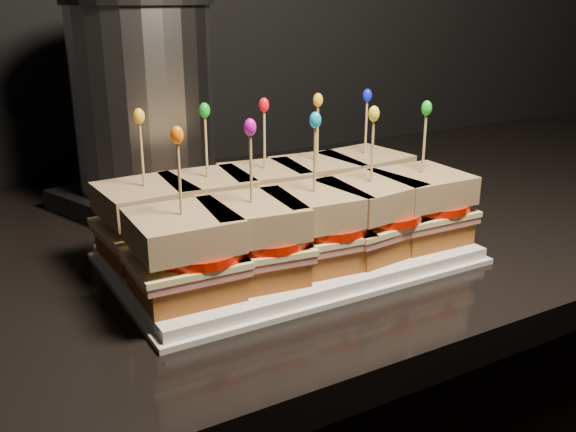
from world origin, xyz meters
TOP-DOWN VIEW (x-y plane):
  - granite_slab at (-0.73, 1.64)m, footprint 2.22×0.74m
  - platter at (-0.92, 1.51)m, footprint 0.39×0.24m
  - platter_rim at (-0.92, 1.51)m, footprint 0.40×0.25m
  - sandwich_0_bread_bot at (-1.07, 1.56)m, footprint 0.10×0.10m
  - sandwich_0_ham at (-1.07, 1.56)m, footprint 0.11×0.10m
  - sandwich_0_cheese at (-1.07, 1.56)m, footprint 0.11×0.10m
  - sandwich_0_tomato at (-1.05, 1.56)m, footprint 0.09×0.09m
  - sandwich_0_bread_top at (-1.07, 1.56)m, footprint 0.10×0.10m
  - sandwich_0_pick at (-1.07, 1.56)m, footprint 0.00×0.00m
  - sandwich_0_frill at (-1.07, 1.56)m, footprint 0.01×0.01m
  - sandwich_1_bread_bot at (-0.99, 1.56)m, footprint 0.10×0.10m
  - sandwich_1_ham at (-0.99, 1.56)m, footprint 0.11×0.10m
  - sandwich_1_cheese at (-0.99, 1.56)m, footprint 0.11×0.11m
  - sandwich_1_tomato at (-0.98, 1.56)m, footprint 0.09×0.09m
  - sandwich_1_bread_top at (-0.99, 1.56)m, footprint 0.10×0.10m
  - sandwich_1_pick at (-0.99, 1.56)m, footprint 0.00×0.00m
  - sandwich_1_frill at (-0.99, 1.56)m, footprint 0.01×0.01m
  - sandwich_2_bread_bot at (-0.92, 1.56)m, footprint 0.10×0.10m
  - sandwich_2_ham at (-0.92, 1.56)m, footprint 0.11×0.11m
  - sandwich_2_cheese at (-0.92, 1.56)m, footprint 0.12×0.11m
  - sandwich_2_tomato at (-0.91, 1.56)m, footprint 0.09×0.09m
  - sandwich_2_bread_top at (-0.92, 1.56)m, footprint 0.11×0.11m
  - sandwich_2_pick at (-0.92, 1.56)m, footprint 0.00×0.00m
  - sandwich_2_frill at (-0.92, 1.56)m, footprint 0.01×0.01m
  - sandwich_3_bread_bot at (-0.85, 1.56)m, footprint 0.10×0.10m
  - sandwich_3_ham at (-0.85, 1.56)m, footprint 0.11×0.10m
  - sandwich_3_cheese at (-0.85, 1.56)m, footprint 0.11×0.11m
  - sandwich_3_tomato at (-0.83, 1.56)m, footprint 0.09×0.09m
  - sandwich_3_bread_top at (-0.85, 1.56)m, footprint 0.10×0.10m
  - sandwich_3_pick at (-0.85, 1.56)m, footprint 0.00×0.00m
  - sandwich_3_frill at (-0.85, 1.56)m, footprint 0.01×0.01m
  - sandwich_4_bread_bot at (-0.77, 1.56)m, footprint 0.10×0.10m
  - sandwich_4_ham at (-0.77, 1.56)m, footprint 0.11×0.11m
  - sandwich_4_cheese at (-0.77, 1.56)m, footprint 0.11×0.11m
  - sandwich_4_tomato at (-0.76, 1.56)m, footprint 0.09×0.09m
  - sandwich_4_bread_top at (-0.77, 1.56)m, footprint 0.10×0.10m
  - sandwich_4_pick at (-0.77, 1.56)m, footprint 0.00×0.00m
  - sandwich_4_frill at (-0.77, 1.56)m, footprint 0.01×0.01m
  - sandwich_5_bread_bot at (-1.07, 1.45)m, footprint 0.09×0.09m
  - sandwich_5_ham at (-1.07, 1.45)m, footprint 0.10×0.10m
  - sandwich_5_cheese at (-1.07, 1.45)m, footprint 0.11×0.10m
  - sandwich_5_tomato at (-1.05, 1.45)m, footprint 0.09×0.09m
  - sandwich_5_bread_top at (-1.07, 1.45)m, footprint 0.10×0.10m
  - sandwich_5_pick at (-1.07, 1.45)m, footprint 0.00×0.00m
  - sandwich_5_frill at (-1.07, 1.45)m, footprint 0.01×0.01m
  - sandwich_6_bread_bot at (-0.99, 1.45)m, footprint 0.10×0.10m
  - sandwich_6_ham at (-0.99, 1.45)m, footprint 0.11×0.11m
  - sandwich_6_cheese at (-0.99, 1.45)m, footprint 0.11×0.11m
  - sandwich_6_tomato at (-0.98, 1.45)m, footprint 0.09×0.09m
  - sandwich_6_bread_top at (-0.99, 1.45)m, footprint 0.10×0.10m
  - sandwich_6_pick at (-0.99, 1.45)m, footprint 0.00×0.00m
  - sandwich_6_frill at (-0.99, 1.45)m, footprint 0.01×0.01m
  - sandwich_7_bread_bot at (-0.92, 1.45)m, footprint 0.10×0.10m
  - sandwich_7_ham at (-0.92, 1.45)m, footprint 0.11×0.11m
  - sandwich_7_cheese at (-0.92, 1.45)m, footprint 0.11×0.11m
  - sandwich_7_tomato at (-0.91, 1.45)m, footprint 0.09×0.09m
  - sandwich_7_bread_top at (-0.92, 1.45)m, footprint 0.10×0.10m
  - sandwich_7_pick at (-0.92, 1.45)m, footprint 0.00×0.00m
  - sandwich_7_frill at (-0.92, 1.45)m, footprint 0.01×0.01m
  - sandwich_8_bread_bot at (-0.85, 1.45)m, footprint 0.10×0.10m
  - sandwich_8_ham at (-0.85, 1.45)m, footprint 0.11×0.11m
  - sandwich_8_cheese at (-0.85, 1.45)m, footprint 0.11×0.11m
  - sandwich_8_tomato at (-0.83, 1.45)m, footprint 0.09×0.09m
  - sandwich_8_bread_top at (-0.85, 1.45)m, footprint 0.10×0.10m
  - sandwich_8_pick at (-0.85, 1.45)m, footprint 0.00×0.00m
  - sandwich_8_frill at (-0.85, 1.45)m, footprint 0.01×0.01m
  - sandwich_9_bread_bot at (-0.77, 1.45)m, footprint 0.09×0.09m
  - sandwich_9_ham at (-0.77, 1.45)m, footprint 0.10×0.10m
  - sandwich_9_cheese at (-0.77, 1.45)m, footprint 0.10×0.10m
  - sandwich_9_tomato at (-0.76, 1.45)m, footprint 0.09×0.09m
  - sandwich_9_bread_top at (-0.77, 1.45)m, footprint 0.10×0.10m
  - sandwich_9_pick at (-0.77, 1.45)m, footprint 0.00×0.00m
  - sandwich_9_frill at (-0.77, 1.45)m, footprint 0.01×0.01m
  - appliance_base at (-0.99, 1.79)m, footprint 0.28×0.26m
  - appliance_body at (-0.99, 1.79)m, footprint 0.19×0.19m
  - appliance at (-0.99, 1.79)m, footprint 0.23×0.19m

SIDE VIEW (x-z plane):
  - granite_slab at x=-0.73m, z-range 0.90..0.94m
  - platter_rim at x=-0.92m, z-range 0.94..0.94m
  - platter at x=-0.92m, z-range 0.94..0.96m
  - appliance_base at x=-0.99m, z-range 0.94..0.97m
  - sandwich_0_bread_bot at x=-1.07m, z-range 0.96..0.98m
  - sandwich_1_bread_bot at x=-0.99m, z-range 0.96..0.98m
  - sandwich_2_bread_bot at x=-0.92m, z-range 0.96..0.98m
  - sandwich_3_bread_bot at x=-0.85m, z-range 0.96..0.98m
  - sandwich_4_bread_bot at x=-0.77m, z-range 0.96..0.98m
  - sandwich_5_bread_bot at x=-1.07m, z-range 0.96..0.98m
  - sandwich_6_bread_bot at x=-0.99m, z-range 0.96..0.98m
  - sandwich_7_bread_bot at x=-0.92m, z-range 0.96..0.98m
  - sandwich_8_bread_bot at x=-0.85m, z-range 0.96..0.98m
  - sandwich_9_bread_bot at x=-0.77m, z-range 0.96..0.98m
  - sandwich_0_ham at x=-1.07m, z-range 0.98..0.99m
  - sandwich_1_ham at x=-0.99m, z-range 0.98..0.99m
  - sandwich_2_ham at x=-0.92m, z-range 0.98..0.99m
  - sandwich_3_ham at x=-0.85m, z-range 0.98..0.99m
  - sandwich_4_ham at x=-0.77m, z-range 0.98..0.99m
  - sandwich_5_ham at x=-1.07m, z-range 0.98..0.99m
  - sandwich_6_ham at x=-0.99m, z-range 0.98..0.99m
  - sandwich_7_ham at x=-0.92m, z-range 0.98..0.99m
  - sandwich_8_ham at x=-0.85m, z-range 0.98..0.99m
  - sandwich_9_ham at x=-0.77m, z-range 0.98..0.99m
  - sandwich_0_cheese at x=-1.07m, z-range 0.99..1.00m
  - sandwich_1_cheese at x=-0.99m, z-range 0.99..1.00m
  - sandwich_2_cheese at x=-0.92m, z-range 0.99..1.00m
  - sandwich_3_cheese at x=-0.85m, z-range 0.99..1.00m
  - sandwich_4_cheese at x=-0.77m, z-range 0.99..1.00m
  - sandwich_5_cheese at x=-1.07m, z-range 0.99..1.00m
  - sandwich_6_cheese at x=-0.99m, z-range 0.99..1.00m
  - sandwich_7_cheese at x=-0.92m, z-range 0.99..1.00m
  - sandwich_8_cheese at x=-0.85m, z-range 0.99..1.00m
  - sandwich_9_cheese at x=-0.77m, z-range 0.99..1.00m
  - sandwich_0_tomato at x=-1.05m, z-range 1.00..1.00m
  - sandwich_1_tomato at x=-0.98m, z-range 1.00..1.00m
  - sandwich_2_tomato at x=-0.91m, z-range 1.00..1.00m
  - sandwich_3_tomato at x=-0.83m, z-range 1.00..1.00m
  - sandwich_4_tomato at x=-0.76m, z-range 1.00..1.00m
  - sandwich_5_tomato at x=-1.05m, z-range 1.00..1.00m
  - sandwich_6_tomato at x=-0.98m, z-range 1.00..1.00m
  - sandwich_7_tomato at x=-0.91m, z-range 1.00..1.00m
  - sandwich_8_tomato at x=-0.83m, z-range 1.00..1.00m
  - sandwich_9_tomato at x=-0.76m, z-range 1.00..1.00m
  - sandwich_0_bread_top at x=-1.07m, z-range 1.00..1.04m
  - sandwich_1_bread_top at x=-0.99m, z-range 1.00..1.04m
  - sandwich_2_bread_top at x=-0.92m, z-range 1.00..1.04m
  - sandwich_3_bread_top at x=-0.85m, z-range 1.00..1.04m
  - sandwich_4_bread_top at x=-0.77m, z-range 1.00..1.04m
  - sandwich_5_bread_top at x=-1.07m, z-range 1.00..1.04m
  - sandwich_6_bread_top at x=-0.99m, z-range 1.00..1.04m
  - sandwich_7_bread_top at x=-0.92m, z-range 1.00..1.04m
  - sandwich_8_bread_top at x=-0.85m, z-range 1.00..1.04m
  - sandwich_9_bread_top at x=-0.77m, z-range 1.00..1.04m
  - sandwich_0_pick at x=-1.07m, z-range 1.02..1.11m
  - sandwich_1_pick at x=-0.99m, z-range 1.02..1.11m
  - sandwich_2_pick at x=-0.92m, z-range 1.02..1.11m
  - sandwich_3_pick at x=-0.85m, z-range 1.02..1.11m
  - sandwich_4_pick at x=-0.77m, z-range 1.02..1.11m
  - sandwich_5_pick at x=-1.07m, z-range 1.02..1.11m
  - sandwich_6_pick at x=-0.99m, z-range 1.02..1.11m
  - sandwich_7_pick at x=-0.92m, z-range 1.02..1.11m
  - sandwich_8_pick at x=-0.85m, z-range 1.02..1.11m
  - sandwich_9_pick at x=-0.77m, z-range 1.02..1.11m
  - appliance at x=-0.99m, z-range 0.94..1.24m
  - appliance_body at x=-0.99m, z-range 0.97..1.22m
  - sandwich_0_frill at x=-1.07m, z-range 1.10..1.12m
  - sandwich_1_frill at x=-0.99m, z-range 1.10..1.12m
  - sandwich_2_frill at x=-0.92m, z-range 1.10..1.12m
  - sandwich_3_frill at x=-0.85m, z-range 1.10..1.12m
  - sandwich_4_frill at x=-0.77m, z-range 1.10..1.12m
  - sandwich_5_frill at x=-1.07m, z-range 1.10..1.12m
  - sandwich_6_frill at x=-0.99m, z-range 1.10..1.12m
  - sandwich_7_frill at x=-0.92m, z-range 1.10..1.12m
  - sandwich_8_frill at x=-0.85m, z-range 1.10..1.12m
  - sandwich_9_frill at x=-0.77m, z-range 1.10..1.12m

